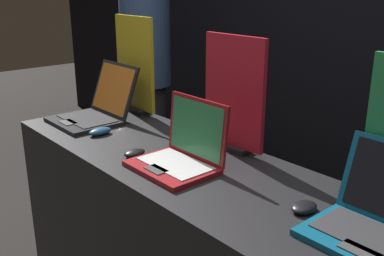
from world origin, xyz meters
The scene contains 9 objects.
display_counter centered at (0.00, 0.31, 0.43)m, with size 2.00×0.61×0.86m.
laptop_front centered at (-0.76, 0.31, 0.92)m, with size 0.34×0.39×0.28m.
mouse_front centered at (-0.55, 0.21, 0.87)m, with size 0.06×0.12×0.03m.
promo_stand_front centered at (-0.76, 0.56, 1.11)m, with size 0.32×0.07×0.52m.
laptop_middle centered at (0.00, 0.26, 0.92)m, with size 0.33×0.27×0.26m.
mouse_middle centered at (-0.21, 0.18, 0.87)m, with size 0.06×0.10×0.03m.
promo_stand_middle centered at (0.00, 0.54, 1.09)m, with size 0.33×0.07×0.49m.
mouse_back centered at (0.53, 0.32, 0.87)m, with size 0.07×0.10×0.03m.
person_bystander centered at (-1.29, 1.00, 0.93)m, with size 0.34×0.34×1.79m.
Camera 1 is at (1.26, -0.78, 1.55)m, focal length 42.00 mm.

